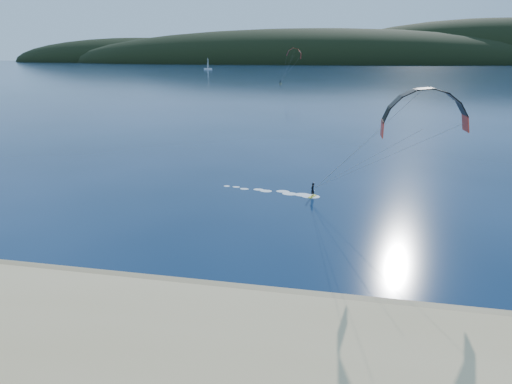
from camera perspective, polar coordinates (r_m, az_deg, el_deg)
ground at (r=24.04m, az=-13.00°, el=-18.55°), size 1800.00×1800.00×0.00m
wet_sand at (r=27.45m, az=-9.23°, el=-13.07°), size 220.00×2.50×0.10m
headland at (r=762.83m, az=10.63°, el=17.03°), size 1200.00×310.00×140.00m
kitesurfer_near at (r=36.79m, az=20.84°, el=7.60°), size 23.06×9.19×12.95m
kitesurfer_far at (r=213.04m, az=5.20°, el=18.08°), size 11.36×5.54×16.02m
sailboat at (r=432.15m, az=-6.63°, el=16.50°), size 8.16×5.54×11.42m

